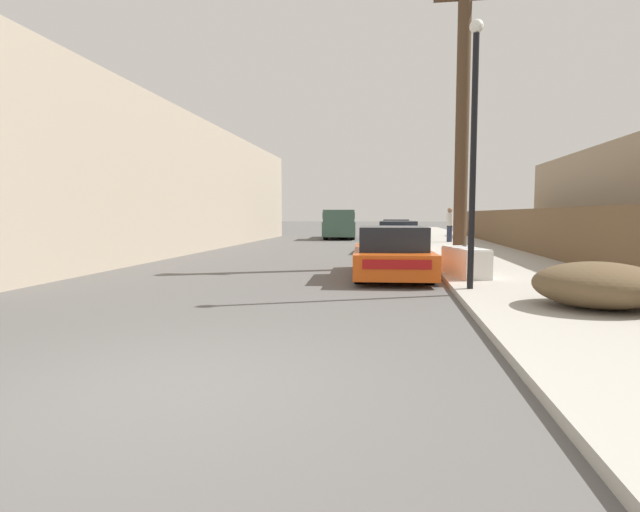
% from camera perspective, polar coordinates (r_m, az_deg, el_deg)
% --- Properties ---
extents(ground_plane, '(220.00, 220.00, 0.00)m').
position_cam_1_polar(ground_plane, '(4.80, -16.80, -14.66)').
color(ground_plane, '#595654').
extents(sidewalk_curb, '(4.20, 63.00, 0.12)m').
position_cam_1_polar(sidewalk_curb, '(27.85, 14.89, 1.48)').
color(sidewalk_curb, '#ADA89E').
rests_on(sidewalk_curb, ground).
extents(discarded_fridge, '(0.97, 1.81, 0.70)m').
position_cam_1_polar(discarded_fridge, '(12.33, 16.29, -0.64)').
color(discarded_fridge, white).
rests_on(discarded_fridge, sidewalk_curb).
extents(parked_sports_car_red, '(2.07, 4.60, 1.28)m').
position_cam_1_polar(parked_sports_car_red, '(12.70, 8.15, 0.23)').
color(parked_sports_car_red, '#E05114').
rests_on(parked_sports_car_red, ground).
extents(car_parked_mid, '(1.78, 4.55, 1.31)m').
position_cam_1_polar(car_parked_mid, '(21.21, 8.92, 2.10)').
color(car_parked_mid, silver).
rests_on(car_parked_mid, ground).
extents(car_parked_far, '(1.95, 4.66, 1.27)m').
position_cam_1_polar(car_parked_far, '(32.20, 8.71, 2.97)').
color(car_parked_far, '#5B1E19').
rests_on(car_parked_far, ground).
extents(pickup_truck, '(2.40, 5.93, 1.86)m').
position_cam_1_polar(pickup_truck, '(32.35, 2.28, 3.62)').
color(pickup_truck, '#385647').
rests_on(pickup_truck, ground).
extents(utility_pole, '(1.80, 0.40, 8.59)m').
position_cam_1_polar(utility_pole, '(15.91, 15.97, 15.10)').
color(utility_pole, '#4C3826').
rests_on(utility_pole, sidewalk_curb).
extents(street_lamp, '(0.26, 0.26, 5.13)m').
position_cam_1_polar(street_lamp, '(10.29, 17.17, 12.90)').
color(street_lamp, black).
rests_on(street_lamp, sidewalk_curb).
extents(brush_pile, '(1.96, 1.84, 0.72)m').
position_cam_1_polar(brush_pile, '(8.97, 29.22, -2.88)').
color(brush_pile, brown).
rests_on(brush_pile, sidewalk_curb).
extents(wooden_fence, '(0.08, 30.73, 1.68)m').
position_cam_1_polar(wooden_fence, '(21.72, 22.15, 2.78)').
color(wooden_fence, brown).
rests_on(wooden_fence, sidewalk_curb).
extents(building_left_block, '(7.00, 27.80, 5.59)m').
position_cam_1_polar(building_left_block, '(24.67, -19.53, 7.33)').
color(building_left_block, tan).
rests_on(building_left_block, ground).
extents(pedestrian, '(0.34, 0.34, 1.82)m').
position_cam_1_polar(pedestrian, '(27.45, 14.59, 3.54)').
color(pedestrian, '#282D42').
rests_on(pedestrian, sidewalk_curb).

